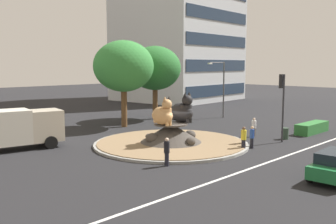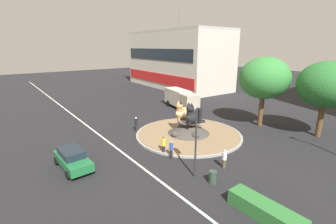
{
  "view_description": "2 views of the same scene",
  "coord_description": "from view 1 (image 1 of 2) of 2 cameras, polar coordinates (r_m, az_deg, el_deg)",
  "views": [
    {
      "loc": [
        -19.78,
        -19.26,
        5.89
      ],
      "look_at": [
        -0.83,
        -0.51,
        2.57
      ],
      "focal_mm": 40.7,
      "sensor_mm": 36.0,
      "label": 1
    },
    {
      "loc": [
        17.84,
        -16.28,
        9.26
      ],
      "look_at": [
        -1.7,
        -1.51,
        2.46
      ],
      "focal_mm": 25.29,
      "sensor_mm": 36.0,
      "label": 2
    }
  ],
  "objects": [
    {
      "name": "pedestrian_white_shirt",
      "position": [
        32.0,
        12.74,
        -2.2
      ],
      "size": [
        0.36,
        0.36,
        1.56
      ],
      "rotation": [
        0.0,
        0.0,
        2.82
      ],
      "color": "brown",
      "rests_on": "ground"
    },
    {
      "name": "cat_statue_calico",
      "position": [
        27.07,
        -0.72,
        -0.36
      ],
      "size": [
        1.38,
        2.12,
        2.07
      ],
      "rotation": [
        0.0,
        0.0,
        -1.6
      ],
      "color": "tan",
      "rests_on": "roundabout_island"
    },
    {
      "name": "cat_statue_black",
      "position": [
        28.3,
        2.23,
        0.13
      ],
      "size": [
        1.4,
        2.26,
        2.3
      ],
      "rotation": [
        0.0,
        0.0,
        -1.56
      ],
      "color": "black",
      "rests_on": "roundabout_island"
    },
    {
      "name": "ground_plane",
      "position": [
        28.23,
        0.44,
        -4.95
      ],
      "size": [
        160.0,
        160.0,
        0.0
      ],
      "primitive_type": "plane",
      "color": "black"
    },
    {
      "name": "pedestrian_yellow_shirt",
      "position": [
        26.68,
        11.26,
        -3.87
      ],
      "size": [
        0.37,
        0.37,
        1.67
      ],
      "rotation": [
        0.0,
        0.0,
        3.92
      ],
      "color": "black",
      "rests_on": "ground"
    },
    {
      "name": "clipped_hedge_strip",
      "position": [
        35.33,
        20.74,
        -2.23
      ],
      "size": [
        4.25,
        1.2,
        0.9
      ],
      "primitive_type": "cube",
      "color": "#2D7033",
      "rests_on": "ground"
    },
    {
      "name": "pedestrian_black_shirt",
      "position": [
        22.27,
        -0.18,
        -5.86
      ],
      "size": [
        0.34,
        0.34,
        1.69
      ],
      "rotation": [
        0.0,
        0.0,
        5.0
      ],
      "color": "black",
      "rests_on": "ground"
    },
    {
      "name": "delivery_box_truck",
      "position": [
        28.35,
        -23.06,
        -2.23
      ],
      "size": [
        7.65,
        3.61,
        2.8
      ],
      "rotation": [
        0.0,
        0.0,
        -0.2
      ],
      "color": "#B7AD99",
      "rests_on": "ground"
    },
    {
      "name": "traffic_light_mast",
      "position": [
        30.0,
        16.71,
        2.43
      ],
      "size": [
        0.35,
        0.46,
        5.18
      ],
      "rotation": [
        0.0,
        0.0,
        1.69
      ],
      "color": "#2D2D33",
      "rests_on": "ground"
    },
    {
      "name": "litter_bin",
      "position": [
        31.73,
        17.11,
        -3.09
      ],
      "size": [
        0.56,
        0.56,
        0.9
      ],
      "color": "#2D4233",
      "rests_on": "ground"
    },
    {
      "name": "lane_centreline",
      "position": [
        23.64,
        14.11,
        -7.54
      ],
      "size": [
        112.0,
        0.2,
        0.01
      ],
      "primitive_type": "cube",
      "color": "silver",
      "rests_on": "ground"
    },
    {
      "name": "broadleaf_tree_behind_island",
      "position": [
        41.32,
        -1.96,
        6.56
      ],
      "size": [
        5.59,
        5.59,
        7.91
      ],
      "color": "brown",
      "rests_on": "ground"
    },
    {
      "name": "streetlight_arm",
      "position": [
        42.64,
        8.04,
        4.11
      ],
      "size": [
        2.55,
        0.41,
        6.22
      ],
      "rotation": [
        0.0,
        0.0,
        3.05
      ],
      "color": "#4C4C51",
      "rests_on": "ground"
    },
    {
      "name": "second_tree_near_tower",
      "position": [
        36.16,
        -6.68,
        6.8
      ],
      "size": [
        5.67,
        5.67,
        8.17
      ],
      "color": "brown",
      "rests_on": "ground"
    },
    {
      "name": "office_tower",
      "position": [
        65.62,
        1.58,
        15.4
      ],
      "size": [
        18.64,
        17.29,
        30.75
      ],
      "rotation": [
        0.0,
        0.0,
        0.07
      ],
      "color": "silver",
      "rests_on": "ground"
    },
    {
      "name": "roundabout_island",
      "position": [
        28.12,
        0.44,
        -3.9
      ],
      "size": [
        11.34,
        11.34,
        1.62
      ],
      "color": "gray",
      "rests_on": "ground"
    },
    {
      "name": "pedestrian_blue_shirt",
      "position": [
        27.59,
        12.47,
        -3.62
      ],
      "size": [
        0.32,
        0.32,
        1.58
      ],
      "rotation": [
        0.0,
        0.0,
        2.09
      ],
      "color": "black",
      "rests_on": "ground"
    }
  ]
}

